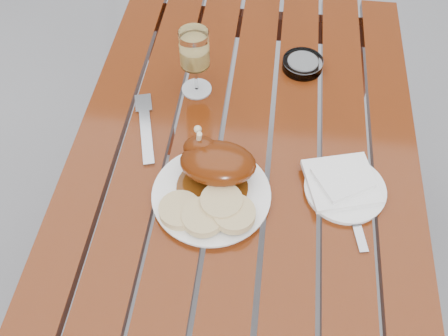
# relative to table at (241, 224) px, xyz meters

# --- Properties ---
(ground) EXTENTS (60.00, 60.00, 0.00)m
(ground) POSITION_rel_table_xyz_m (0.00, 0.00, -0.38)
(ground) COLOR slate
(ground) RESTS_ON ground
(table) EXTENTS (0.80, 1.20, 0.75)m
(table) POSITION_rel_table_xyz_m (0.00, 0.00, 0.00)
(table) COLOR #67270C
(table) RESTS_ON ground
(dinner_plate) EXTENTS (0.26, 0.26, 0.02)m
(dinner_plate) POSITION_rel_table_xyz_m (-0.06, -0.16, 0.38)
(dinner_plate) COLOR white
(dinner_plate) RESTS_ON table
(roast_duck) EXTENTS (0.17, 0.16, 0.12)m
(roast_duck) POSITION_rel_table_xyz_m (-0.06, -0.11, 0.44)
(roast_duck) COLOR #532709
(roast_duck) RESTS_ON dinner_plate
(bread_dumplings) EXTENTS (0.20, 0.12, 0.03)m
(bread_dumplings) POSITION_rel_table_xyz_m (-0.05, -0.22, 0.41)
(bread_dumplings) COLOR tan
(bread_dumplings) RESTS_ON dinner_plate
(wine_glass) EXTENTS (0.08, 0.08, 0.18)m
(wine_glass) POSITION_rel_table_xyz_m (-0.14, 0.16, 0.46)
(wine_glass) COLOR #D7B962
(wine_glass) RESTS_ON table
(side_plate) EXTENTS (0.23, 0.23, 0.01)m
(side_plate) POSITION_rel_table_xyz_m (0.23, -0.11, 0.38)
(side_plate) COLOR white
(side_plate) RESTS_ON table
(napkin) EXTENTS (0.18, 0.17, 0.01)m
(napkin) POSITION_rel_table_xyz_m (0.22, -0.10, 0.40)
(napkin) COLOR white
(napkin) RESTS_ON side_plate
(ashtray) EXTENTS (0.13, 0.13, 0.03)m
(ashtray) POSITION_rel_table_xyz_m (0.13, 0.28, 0.39)
(ashtray) COLOR #B2B7BC
(ashtray) RESTS_ON table
(fork) EXTENTS (0.08, 0.20, 0.01)m
(fork) POSITION_rel_table_xyz_m (-0.24, 0.01, 0.38)
(fork) COLOR gray
(fork) RESTS_ON table
(knife) EXTENTS (0.06, 0.20, 0.01)m
(knife) POSITION_rel_table_xyz_m (0.24, -0.16, 0.38)
(knife) COLOR gray
(knife) RESTS_ON table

